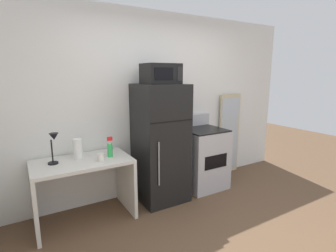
{
  "coord_description": "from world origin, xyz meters",
  "views": [
    {
      "loc": [
        -1.76,
        -1.66,
        1.74
      ],
      "look_at": [
        -0.12,
        1.1,
        1.09
      ],
      "focal_mm": 27.54,
      "sensor_mm": 36.0,
      "label": 1
    }
  ],
  "objects_px": {
    "spray_bottle": "(110,149)",
    "leaning_mirror": "(229,134)",
    "desk": "(83,179)",
    "oven_range": "(203,158)",
    "desk_lamp": "(54,143)",
    "paper_towel_roll": "(78,149)",
    "refrigerator": "(160,143)",
    "coffee_mug": "(101,157)",
    "microwave": "(161,74)"
  },
  "relations": [
    {
      "from": "desk_lamp",
      "to": "coffee_mug",
      "type": "xyz_separation_m",
      "value": [
        0.46,
        -0.18,
        -0.19
      ]
    },
    {
      "from": "coffee_mug",
      "to": "refrigerator",
      "type": "bearing_deg",
      "value": 10.43
    },
    {
      "from": "desk_lamp",
      "to": "coffee_mug",
      "type": "bearing_deg",
      "value": -21.11
    },
    {
      "from": "desk_lamp",
      "to": "microwave",
      "type": "relative_size",
      "value": 0.77
    },
    {
      "from": "desk",
      "to": "refrigerator",
      "type": "relative_size",
      "value": 0.69
    },
    {
      "from": "spray_bottle",
      "to": "leaning_mirror",
      "type": "distance_m",
      "value": 2.28
    },
    {
      "from": "spray_bottle",
      "to": "desk",
      "type": "bearing_deg",
      "value": 173.84
    },
    {
      "from": "desk",
      "to": "desk_lamp",
      "type": "height_order",
      "value": "desk_lamp"
    },
    {
      "from": "desk",
      "to": "oven_range",
      "type": "height_order",
      "value": "oven_range"
    },
    {
      "from": "microwave",
      "to": "spray_bottle",
      "type": "bearing_deg",
      "value": -177.97
    },
    {
      "from": "refrigerator",
      "to": "microwave",
      "type": "height_order",
      "value": "microwave"
    },
    {
      "from": "desk_lamp",
      "to": "paper_towel_roll",
      "type": "height_order",
      "value": "desk_lamp"
    },
    {
      "from": "refrigerator",
      "to": "spray_bottle",
      "type": "bearing_deg",
      "value": -176.3
    },
    {
      "from": "desk_lamp",
      "to": "refrigerator",
      "type": "height_order",
      "value": "refrigerator"
    },
    {
      "from": "desk",
      "to": "desk_lamp",
      "type": "distance_m",
      "value": 0.55
    },
    {
      "from": "desk",
      "to": "paper_towel_roll",
      "type": "distance_m",
      "value": 0.36
    },
    {
      "from": "coffee_mug",
      "to": "oven_range",
      "type": "distance_m",
      "value": 1.67
    },
    {
      "from": "coffee_mug",
      "to": "refrigerator",
      "type": "relative_size",
      "value": 0.06
    },
    {
      "from": "paper_towel_roll",
      "to": "microwave",
      "type": "distance_m",
      "value": 1.38
    },
    {
      "from": "desk_lamp",
      "to": "paper_towel_roll",
      "type": "distance_m",
      "value": 0.3
    },
    {
      "from": "leaning_mirror",
      "to": "refrigerator",
      "type": "bearing_deg",
      "value": -170.12
    },
    {
      "from": "desk_lamp",
      "to": "spray_bottle",
      "type": "distance_m",
      "value": 0.63
    },
    {
      "from": "coffee_mug",
      "to": "microwave",
      "type": "height_order",
      "value": "microwave"
    },
    {
      "from": "oven_range",
      "to": "leaning_mirror",
      "type": "height_order",
      "value": "leaning_mirror"
    },
    {
      "from": "desk",
      "to": "spray_bottle",
      "type": "relative_size",
      "value": 4.45
    },
    {
      "from": "desk_lamp",
      "to": "coffee_mug",
      "type": "relative_size",
      "value": 3.72
    },
    {
      "from": "leaning_mirror",
      "to": "paper_towel_roll",
      "type": "bearing_deg",
      "value": -176.06
    },
    {
      "from": "refrigerator",
      "to": "oven_range",
      "type": "bearing_deg",
      "value": 0.88
    },
    {
      "from": "desk",
      "to": "microwave",
      "type": "xyz_separation_m",
      "value": [
        1.05,
        -0.01,
        1.22
      ]
    },
    {
      "from": "microwave",
      "to": "oven_range",
      "type": "bearing_deg",
      "value": 2.49
    },
    {
      "from": "spray_bottle",
      "to": "coffee_mug",
      "type": "distance_m",
      "value": 0.19
    },
    {
      "from": "desk_lamp",
      "to": "paper_towel_roll",
      "type": "relative_size",
      "value": 1.47
    },
    {
      "from": "paper_towel_roll",
      "to": "refrigerator",
      "type": "bearing_deg",
      "value": -4.68
    },
    {
      "from": "oven_range",
      "to": "leaning_mirror",
      "type": "bearing_deg",
      "value": 18.16
    },
    {
      "from": "desk_lamp",
      "to": "desk",
      "type": "bearing_deg",
      "value": -5.94
    },
    {
      "from": "oven_range",
      "to": "desk_lamp",
      "type": "bearing_deg",
      "value": 179.83
    },
    {
      "from": "leaning_mirror",
      "to": "coffee_mug",
      "type": "bearing_deg",
      "value": -169.92
    },
    {
      "from": "refrigerator",
      "to": "desk",
      "type": "bearing_deg",
      "value": -179.39
    },
    {
      "from": "refrigerator",
      "to": "leaning_mirror",
      "type": "distance_m",
      "value": 1.56
    },
    {
      "from": "oven_range",
      "to": "leaning_mirror",
      "type": "relative_size",
      "value": 0.79
    },
    {
      "from": "microwave",
      "to": "leaning_mirror",
      "type": "xyz_separation_m",
      "value": [
        1.53,
        0.29,
        -1.04
      ]
    },
    {
      "from": "paper_towel_roll",
      "to": "microwave",
      "type": "relative_size",
      "value": 0.52
    },
    {
      "from": "paper_towel_roll",
      "to": "spray_bottle",
      "type": "distance_m",
      "value": 0.37
    },
    {
      "from": "paper_towel_roll",
      "to": "oven_range",
      "type": "distance_m",
      "value": 1.87
    },
    {
      "from": "refrigerator",
      "to": "paper_towel_roll",
      "type": "bearing_deg",
      "value": 175.32
    },
    {
      "from": "spray_bottle",
      "to": "oven_range",
      "type": "distance_m",
      "value": 1.53
    },
    {
      "from": "desk_lamp",
      "to": "refrigerator",
      "type": "distance_m",
      "value": 1.35
    },
    {
      "from": "coffee_mug",
      "to": "paper_towel_roll",
      "type": "bearing_deg",
      "value": 128.43
    },
    {
      "from": "desk_lamp",
      "to": "microwave",
      "type": "xyz_separation_m",
      "value": [
        1.34,
        -0.04,
        0.75
      ]
    },
    {
      "from": "desk",
      "to": "refrigerator",
      "type": "height_order",
      "value": "refrigerator"
    }
  ]
}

